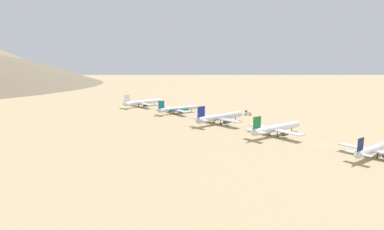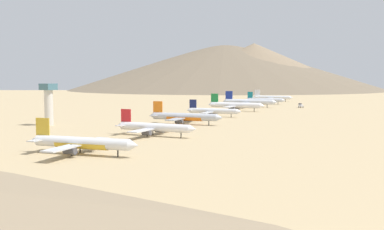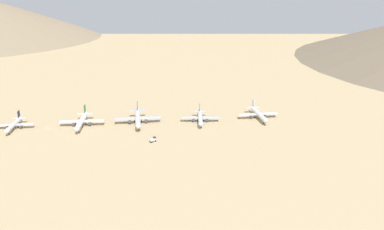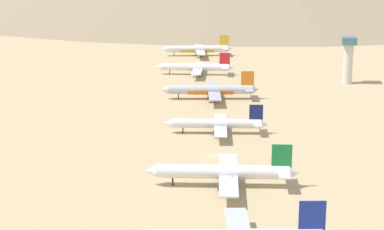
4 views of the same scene
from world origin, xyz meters
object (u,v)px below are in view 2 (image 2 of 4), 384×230
object	(u,v)px
parked_jet_1	(154,127)
parked_jet_0	(81,143)
parked_jet_4	(235,105)
parked_jet_5	(249,102)
parked_jet_3	(212,111)
control_tower	(49,102)
parked_jet_7	(272,98)
service_truck	(301,105)
parked_jet_2	(184,117)
parked_jet_6	(265,100)

from	to	relation	value
parked_jet_1	parked_jet_0	bearing A→B (deg)	-84.70
parked_jet_4	parked_jet_5	bearing A→B (deg)	97.74
parked_jet_3	control_tower	size ratio (longest dim) A/B	1.71
parked_jet_7	service_truck	xyz separation A→B (m)	(56.75, -92.45, -2.41)
parked_jet_3	control_tower	bearing A→B (deg)	-121.05
parked_jet_4	control_tower	bearing A→B (deg)	-108.27
parked_jet_1	parked_jet_5	size ratio (longest dim) A/B	0.81
parked_jet_0	service_truck	bearing A→B (deg)	89.11
parked_jet_0	parked_jet_1	bearing A→B (deg)	95.30
parked_jet_0	parked_jet_2	world-z (taller)	parked_jet_2
parked_jet_2	parked_jet_7	world-z (taller)	parked_jet_7
parked_jet_5	parked_jet_6	xyz separation A→B (m)	(-3.71, 55.85, -0.82)
parked_jet_0	parked_jet_2	size ratio (longest dim) A/B	0.95
parked_jet_4	service_truck	distance (m)	75.59
parked_jet_2	parked_jet_6	distance (m)	216.24
parked_jet_3	parked_jet_6	bearing A→B (deg)	96.11
service_truck	control_tower	distance (m)	233.54
parked_jet_6	control_tower	bearing A→B (deg)	-98.80
parked_jet_1	parked_jet_4	world-z (taller)	parked_jet_4
parked_jet_5	parked_jet_4	bearing A→B (deg)	-82.26
parked_jet_3	parked_jet_7	size ratio (longest dim) A/B	0.87
parked_jet_4	parked_jet_5	world-z (taller)	parked_jet_5
parked_jet_2	parked_jet_6	world-z (taller)	parked_jet_2
parked_jet_1	parked_jet_6	xyz separation A→B (m)	(-37.73, 266.11, 0.11)
parked_jet_0	parked_jet_3	size ratio (longest dim) A/B	1.06
parked_jet_1	parked_jet_5	bearing A→B (deg)	99.19
parked_jet_4	parked_jet_6	bearing A→B (deg)	95.64
parked_jet_3	service_truck	distance (m)	126.14
parked_jet_1	parked_jet_6	world-z (taller)	parked_jet_6
parked_jet_2	parked_jet_3	size ratio (longest dim) A/B	1.12
parked_jet_7	service_truck	world-z (taller)	parked_jet_7
parked_jet_2	parked_jet_5	distance (m)	160.36
parked_jet_0	parked_jet_4	distance (m)	217.50
parked_jet_1	parked_jet_2	xyz separation A→B (m)	(-12.84, 51.31, 0.31)
parked_jet_3	parked_jet_1	bearing A→B (deg)	-78.97
parked_jet_4	parked_jet_7	distance (m)	159.73
parked_jet_6	control_tower	distance (m)	258.09
parked_jet_6	parked_jet_0	bearing A→B (deg)	-82.39
parked_jet_4	parked_jet_5	distance (m)	48.86
parked_jet_1	parked_jet_6	size ratio (longest dim) A/B	0.96
parked_jet_0	control_tower	size ratio (longest dim) A/B	1.82
control_tower	parked_jet_0	bearing A→B (deg)	-38.13
parked_jet_0	parked_jet_6	distance (m)	322.18
parked_jet_2	parked_jet_7	size ratio (longest dim) A/B	0.97
parked_jet_7	service_truck	distance (m)	108.50
parked_jet_0	service_truck	world-z (taller)	parked_jet_0
parked_jet_2	parked_jet_3	bearing A→B (deg)	98.10
parked_jet_3	service_truck	bearing A→B (deg)	76.32
parked_jet_2	parked_jet_7	distance (m)	271.23
parked_jet_5	parked_jet_6	world-z (taller)	parked_jet_5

